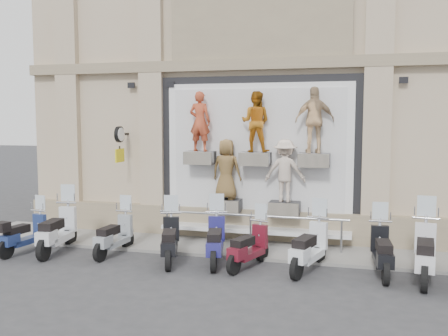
{
  "coord_description": "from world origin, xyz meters",
  "views": [
    {
      "loc": [
        2.62,
        -10.44,
        3.38
      ],
      "look_at": [
        -0.68,
        1.9,
        2.13
      ],
      "focal_mm": 40.0,
      "sensor_mm": 36.0,
      "label": 1
    }
  ],
  "objects_px": {
    "clock_sign_bracket": "(120,140)",
    "scooter_g": "(309,237)",
    "scooter_d": "(170,231)",
    "scooter_b": "(57,221)",
    "scooter_c": "(114,227)",
    "scooter_a": "(25,226)",
    "scooter_h": "(383,241)",
    "guard_rail": "(250,232)",
    "scooter_e": "(215,231)",
    "scooter_i": "(425,241)",
    "scooter_f": "(249,238)"
  },
  "relations": [
    {
      "from": "clock_sign_bracket",
      "to": "scooter_e",
      "type": "xyz_separation_m",
      "value": [
        3.36,
        -1.89,
        -2.02
      ]
    },
    {
      "from": "scooter_e",
      "to": "scooter_g",
      "type": "relative_size",
      "value": 1.0
    },
    {
      "from": "scooter_b",
      "to": "scooter_e",
      "type": "relative_size",
      "value": 1.07
    },
    {
      "from": "scooter_d",
      "to": "scooter_f",
      "type": "bearing_deg",
      "value": -15.72
    },
    {
      "from": "scooter_b",
      "to": "scooter_d",
      "type": "xyz_separation_m",
      "value": [
        3.06,
        -0.06,
        -0.07
      ]
    },
    {
      "from": "scooter_b",
      "to": "scooter_a",
      "type": "bearing_deg",
      "value": -172.96
    },
    {
      "from": "scooter_d",
      "to": "scooter_i",
      "type": "height_order",
      "value": "scooter_i"
    },
    {
      "from": "scooter_h",
      "to": "scooter_i",
      "type": "xyz_separation_m",
      "value": [
        0.84,
        -0.16,
        0.1
      ]
    },
    {
      "from": "scooter_c",
      "to": "scooter_f",
      "type": "bearing_deg",
      "value": 1.11
    },
    {
      "from": "scooter_d",
      "to": "scooter_g",
      "type": "xyz_separation_m",
      "value": [
        3.24,
        0.13,
        0.02
      ]
    },
    {
      "from": "scooter_c",
      "to": "scooter_d",
      "type": "xyz_separation_m",
      "value": [
        1.58,
        -0.26,
        0.04
      ]
    },
    {
      "from": "scooter_e",
      "to": "scooter_i",
      "type": "height_order",
      "value": "scooter_i"
    },
    {
      "from": "clock_sign_bracket",
      "to": "scooter_b",
      "type": "distance_m",
      "value": 2.93
    },
    {
      "from": "guard_rail",
      "to": "scooter_b",
      "type": "height_order",
      "value": "scooter_b"
    },
    {
      "from": "scooter_b",
      "to": "scooter_c",
      "type": "distance_m",
      "value": 1.5
    },
    {
      "from": "scooter_e",
      "to": "scooter_b",
      "type": "bearing_deg",
      "value": 169.33
    },
    {
      "from": "scooter_b",
      "to": "scooter_g",
      "type": "bearing_deg",
      "value": -7.11
    },
    {
      "from": "scooter_e",
      "to": "scooter_f",
      "type": "relative_size",
      "value": 1.12
    },
    {
      "from": "scooter_g",
      "to": "scooter_h",
      "type": "bearing_deg",
      "value": 21.11
    },
    {
      "from": "clock_sign_bracket",
      "to": "scooter_d",
      "type": "xyz_separation_m",
      "value": [
        2.3,
        -2.1,
        -2.04
      ]
    },
    {
      "from": "scooter_d",
      "to": "scooter_g",
      "type": "relative_size",
      "value": 0.97
    },
    {
      "from": "guard_rail",
      "to": "scooter_i",
      "type": "distance_m",
      "value": 4.34
    },
    {
      "from": "scooter_f",
      "to": "scooter_g",
      "type": "distance_m",
      "value": 1.36
    },
    {
      "from": "scooter_f",
      "to": "clock_sign_bracket",
      "type": "bearing_deg",
      "value": 172.55
    },
    {
      "from": "clock_sign_bracket",
      "to": "scooter_i",
      "type": "bearing_deg",
      "value": -14.01
    },
    {
      "from": "scooter_a",
      "to": "scooter_b",
      "type": "xyz_separation_m",
      "value": [
        0.8,
        0.21,
        0.13
      ]
    },
    {
      "from": "scooter_f",
      "to": "scooter_b",
      "type": "bearing_deg",
      "value": -161.5
    },
    {
      "from": "scooter_a",
      "to": "scooter_h",
      "type": "xyz_separation_m",
      "value": [
        8.65,
        0.43,
        0.06
      ]
    },
    {
      "from": "scooter_b",
      "to": "scooter_e",
      "type": "xyz_separation_m",
      "value": [
        4.11,
        0.14,
        -0.05
      ]
    },
    {
      "from": "guard_rail",
      "to": "scooter_d",
      "type": "xyz_separation_m",
      "value": [
        -1.6,
        -1.63,
        0.29
      ]
    },
    {
      "from": "scooter_a",
      "to": "scooter_i",
      "type": "relative_size",
      "value": 0.82
    },
    {
      "from": "scooter_a",
      "to": "scooter_c",
      "type": "bearing_deg",
      "value": 18.38
    },
    {
      "from": "guard_rail",
      "to": "scooter_a",
      "type": "relative_size",
      "value": 2.94
    },
    {
      "from": "scooter_c",
      "to": "scooter_g",
      "type": "bearing_deg",
      "value": 2.8
    },
    {
      "from": "guard_rail",
      "to": "scooter_c",
      "type": "height_order",
      "value": "scooter_c"
    },
    {
      "from": "guard_rail",
      "to": "scooter_b",
      "type": "bearing_deg",
      "value": -161.33
    },
    {
      "from": "scooter_a",
      "to": "scooter_b",
      "type": "distance_m",
      "value": 0.84
    },
    {
      "from": "guard_rail",
      "to": "clock_sign_bracket",
      "type": "bearing_deg",
      "value": 173.16
    },
    {
      "from": "guard_rail",
      "to": "scooter_h",
      "type": "distance_m",
      "value": 3.49
    },
    {
      "from": "scooter_c",
      "to": "scooter_e",
      "type": "relative_size",
      "value": 0.91
    },
    {
      "from": "scooter_b",
      "to": "scooter_h",
      "type": "height_order",
      "value": "scooter_b"
    },
    {
      "from": "scooter_e",
      "to": "scooter_g",
      "type": "distance_m",
      "value": 2.19
    },
    {
      "from": "scooter_b",
      "to": "scooter_c",
      "type": "bearing_deg",
      "value": -0.18
    },
    {
      "from": "scooter_e",
      "to": "scooter_c",
      "type": "bearing_deg",
      "value": 166.19
    },
    {
      "from": "scooter_g",
      "to": "scooter_i",
      "type": "relative_size",
      "value": 0.92
    },
    {
      "from": "guard_rail",
      "to": "scooter_i",
      "type": "bearing_deg",
      "value": -20.52
    },
    {
      "from": "scooter_g",
      "to": "scooter_e",
      "type": "bearing_deg",
      "value": -166.12
    },
    {
      "from": "guard_rail",
      "to": "scooter_b",
      "type": "xyz_separation_m",
      "value": [
        -4.65,
        -1.57,
        0.37
      ]
    },
    {
      "from": "scooter_c",
      "to": "scooter_h",
      "type": "distance_m",
      "value": 6.37
    },
    {
      "from": "clock_sign_bracket",
      "to": "scooter_g",
      "type": "bearing_deg",
      "value": -19.54
    }
  ]
}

